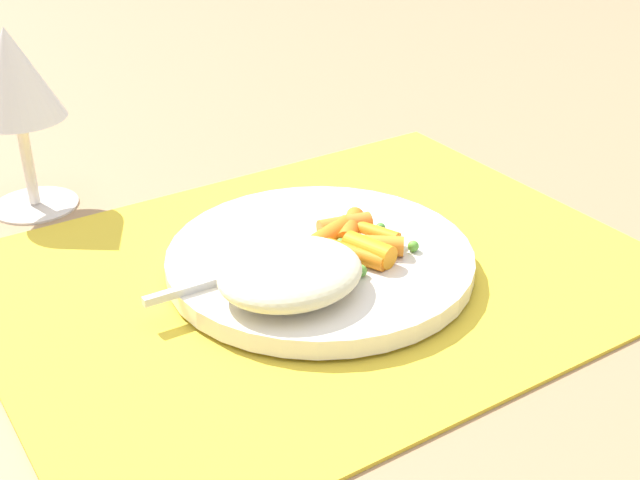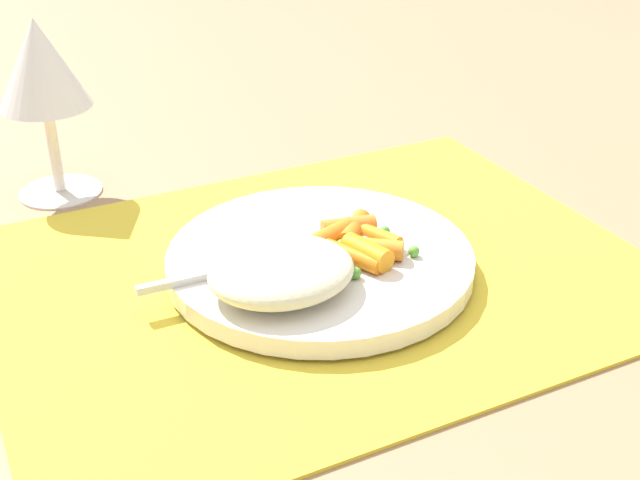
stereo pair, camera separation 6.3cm
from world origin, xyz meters
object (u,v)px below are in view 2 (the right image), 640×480
object	(u,v)px
plate	(320,260)
carrot_portion	(357,241)
rice_mound	(281,271)
fork	(286,256)
wine_glass	(41,70)

from	to	relation	value
plate	carrot_portion	bearing A→B (deg)	-19.45
plate	carrot_portion	world-z (taller)	carrot_portion
rice_mound	fork	xyz separation A→B (m)	(0.02, 0.04, -0.01)
carrot_portion	wine_glass	xyz separation A→B (m)	(-0.18, 0.25, 0.09)
plate	wine_glass	xyz separation A→B (m)	(-0.15, 0.24, 0.10)
carrot_portion	fork	world-z (taller)	carrot_portion
plate	fork	xyz separation A→B (m)	(-0.03, 0.00, 0.01)
rice_mound	plate	bearing A→B (deg)	37.00
plate	fork	distance (m)	0.03
carrot_portion	fork	distance (m)	0.06
rice_mound	carrot_portion	distance (m)	0.08
wine_glass	carrot_portion	bearing A→B (deg)	-54.76
rice_mound	wine_glass	size ratio (longest dim) A/B	0.65
rice_mound	carrot_portion	bearing A→B (deg)	19.78
rice_mound	wine_glass	world-z (taller)	wine_glass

